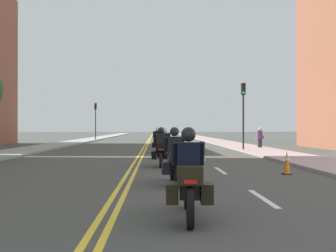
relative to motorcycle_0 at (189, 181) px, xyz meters
name	(u,v)px	position (x,y,z in m)	size (l,w,h in m)	color
ground_plane	(148,141)	(-1.43, 42.05, -0.66)	(264.00, 264.00, 0.00)	#41443F
sidewalk_left	(81,141)	(-9.43, 42.05, -0.60)	(2.99, 144.00, 0.12)	gray
sidewalk_right	(215,141)	(6.57, 42.05, -0.60)	(2.99, 144.00, 0.12)	gray
centreline_yellow_inner	(147,141)	(-1.55, 42.05, -0.65)	(0.12, 132.00, 0.01)	yellow
centreline_yellow_outer	(149,141)	(-1.31, 42.05, -0.65)	(0.12, 132.00, 0.01)	yellow
lane_dashes_white	(188,149)	(1.82, 23.05, -0.65)	(0.14, 56.40, 0.01)	silver
motorcycle_0	(189,181)	(0.00, 0.00, 0.00)	(0.78, 2.28, 1.59)	black
motorcycle_1	(175,161)	(-0.04, 4.37, 0.00)	(0.78, 2.20, 1.60)	black
motorcycle_2	(161,150)	(-0.34, 9.74, 0.00)	(0.77, 2.14, 1.61)	black
motorcycle_3	(165,146)	(-0.10, 14.49, -0.01)	(0.78, 2.14, 1.59)	black
motorcycle_4	(158,142)	(-0.44, 19.22, 0.00)	(0.78, 2.24, 1.64)	black
motorcycle_5	(161,140)	(-0.20, 24.04, 0.00)	(0.77, 2.12, 1.64)	black
motorcycle_6	(158,139)	(-0.41, 28.56, -0.01)	(0.77, 2.29, 1.59)	black
traffic_cone_2	(287,162)	(3.89, 6.77, -0.25)	(0.30, 0.30, 0.82)	black
traffic_light_near	(243,104)	(5.47, 21.10, 2.56)	(0.28, 0.38, 4.67)	black
traffic_light_far	(96,115)	(-8.33, 46.24, 2.67)	(0.28, 0.38, 4.82)	black
pedestrian_1	(260,138)	(7.32, 23.84, 0.18)	(0.50, 0.26, 1.62)	#282732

